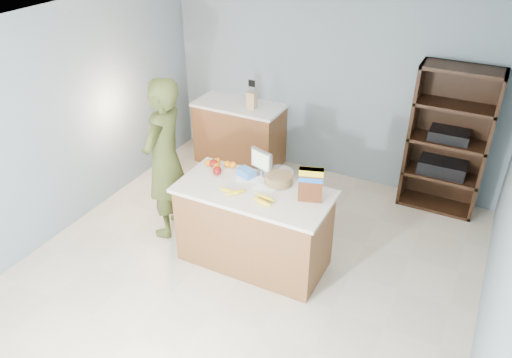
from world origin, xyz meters
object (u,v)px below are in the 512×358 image
at_px(counter_peninsula, 254,229).
at_px(cereal_box, 311,182).
at_px(tv, 261,161).
at_px(shelving_unit, 448,142).
at_px(person, 165,160).

xyz_separation_m(counter_peninsula, cereal_box, (0.56, 0.08, 0.68)).
height_order(tv, cereal_box, cereal_box).
xyz_separation_m(counter_peninsula, tv, (-0.07, 0.31, 0.64)).
bearing_deg(tv, cereal_box, -19.76).
bearing_deg(shelving_unit, tv, -132.84).
relative_size(counter_peninsula, shelving_unit, 0.87).
xyz_separation_m(person, cereal_box, (1.69, -0.00, 0.17)).
bearing_deg(cereal_box, counter_peninsula, -172.06).
distance_m(shelving_unit, tv, 2.39).
bearing_deg(cereal_box, tv, 160.24).
distance_m(person, cereal_box, 1.70).
relative_size(shelving_unit, person, 0.97).
bearing_deg(cereal_box, person, 179.92).
relative_size(shelving_unit, tv, 6.38).
xyz_separation_m(counter_peninsula, person, (-1.13, 0.08, 0.51)).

